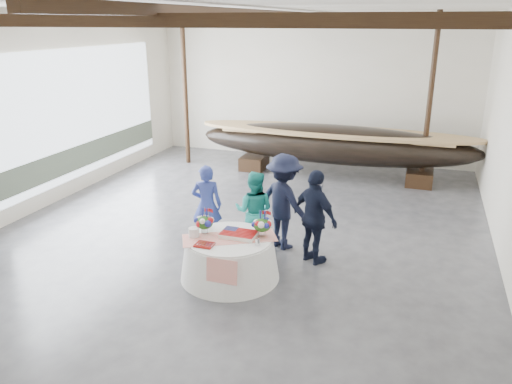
% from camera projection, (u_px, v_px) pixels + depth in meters
% --- Properties ---
extents(floor, '(10.00, 12.00, 0.01)m').
position_uv_depth(floor, '(248.00, 225.00, 10.94)').
color(floor, '#3D3D42').
rests_on(floor, ground).
extents(wall_back, '(10.00, 0.02, 4.50)m').
position_uv_depth(wall_back, '(313.00, 88.00, 15.57)').
color(wall_back, silver).
rests_on(wall_back, ground).
extents(wall_front, '(10.00, 0.02, 4.50)m').
position_uv_depth(wall_front, '(39.00, 238.00, 4.84)').
color(wall_front, silver).
rests_on(wall_front, ground).
extents(wall_left, '(0.02, 12.00, 4.50)m').
position_uv_depth(wall_left, '(48.00, 110.00, 11.73)').
color(wall_left, silver).
rests_on(wall_left, ground).
extents(ceiling, '(10.00, 12.00, 0.01)m').
position_uv_depth(ceiling, '(247.00, 6.00, 9.47)').
color(ceiling, white).
rests_on(ceiling, wall_back).
extents(pavilion_structure, '(9.80, 11.76, 4.50)m').
position_uv_depth(pavilion_structure, '(259.00, 33.00, 10.29)').
color(pavilion_structure, black).
rests_on(pavilion_structure, ground).
extents(open_bay, '(0.03, 7.00, 3.20)m').
position_uv_depth(open_bay, '(79.00, 120.00, 12.75)').
color(open_bay, silver).
rests_on(open_bay, ground).
extents(longboat_display, '(7.92, 1.58, 1.49)m').
position_uv_depth(longboat_display, '(334.00, 144.00, 14.03)').
color(longboat_display, black).
rests_on(longboat_display, ground).
extents(banquet_table, '(1.72, 1.72, 0.74)m').
position_uv_depth(banquet_table, '(230.00, 257.00, 8.62)').
color(banquet_table, silver).
rests_on(banquet_table, ground).
extents(tabletop_items, '(1.66, 1.24, 0.40)m').
position_uv_depth(tabletop_items, '(230.00, 227.00, 8.56)').
color(tabletop_items, red).
rests_on(tabletop_items, banquet_table).
extents(guest_woman_blue, '(0.68, 0.54, 1.63)m').
position_uv_depth(guest_woman_blue, '(207.00, 205.00, 9.80)').
color(guest_woman_blue, navy).
rests_on(guest_woman_blue, ground).
extents(guest_woman_teal, '(0.82, 0.67, 1.58)m').
position_uv_depth(guest_woman_teal, '(254.00, 211.00, 9.55)').
color(guest_woman_teal, teal).
rests_on(guest_woman_teal, ground).
extents(guest_man_left, '(1.40, 1.20, 1.88)m').
position_uv_depth(guest_man_left, '(284.00, 202.00, 9.60)').
color(guest_man_left, black).
rests_on(guest_man_left, ground).
extents(guest_man_right, '(1.11, 0.93, 1.77)m').
position_uv_depth(guest_man_right, '(315.00, 217.00, 8.99)').
color(guest_man_right, black).
rests_on(guest_man_right, ground).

